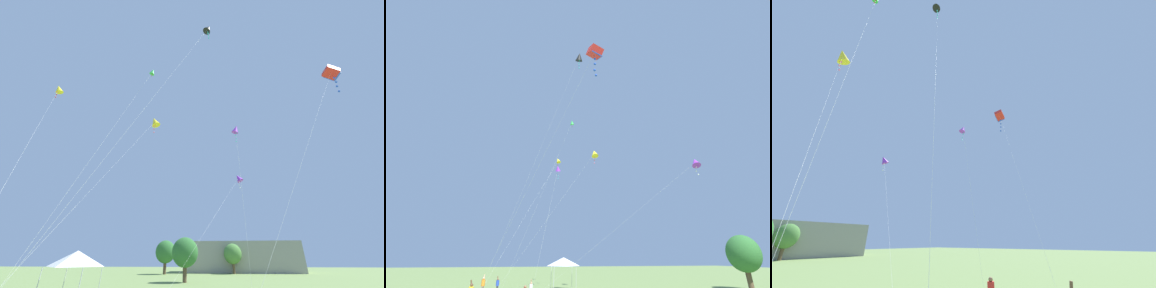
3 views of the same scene
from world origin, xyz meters
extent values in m
cube|color=gray|center=(10.15, 62.23, 3.92)|extent=(32.04, 13.00, 7.85)
cylinder|color=brown|center=(7.32, 54.47, 1.31)|extent=(0.69, 0.69, 2.61)
ellipsoid|color=#477A38|center=(7.32, 54.47, 4.60)|extent=(4.67, 4.21, 4.91)
cylinder|color=brown|center=(-10.19, 51.42, 1.43)|extent=(0.76, 0.76, 2.87)
ellipsoid|color=#2D662D|center=(-10.19, 51.42, 5.05)|extent=(5.14, 4.62, 5.39)
cylinder|color=brown|center=(-2.71, 30.53, 1.24)|extent=(0.65, 0.65, 2.48)
ellipsoid|color=#2D662D|center=(-2.71, 30.53, 4.37)|extent=(4.45, 4.00, 4.67)
cylinder|color=#B7B7BC|center=(-9.50, 8.50, 1.42)|extent=(0.05, 0.05, 2.84)
cylinder|color=#B7B7BC|center=(-6.66, 8.50, 1.42)|extent=(0.05, 0.05, 2.84)
pyramid|color=white|center=(-8.08, 7.08, 3.36)|extent=(3.15, 3.15, 1.04)
cylinder|color=silver|center=(3.87, 3.33, 6.10)|extent=(0.44, 2.01, 12.21)
cone|color=purple|center=(4.09, 4.33, 12.21)|extent=(0.81, 0.72, 0.74)
sphere|color=#2DBCD1|center=(4.13, 4.33, 11.87)|extent=(0.08, 0.08, 0.08)
sphere|color=#2DBCD1|center=(4.01, 4.27, 11.63)|extent=(0.08, 0.08, 0.08)
sphere|color=#2DBCD1|center=(4.07, 4.40, 11.40)|extent=(0.08, 0.08, 0.08)
sphere|color=#2DBCD1|center=(4.03, 4.37, 11.16)|extent=(0.08, 0.08, 0.08)
cylinder|color=silver|center=(-1.66, 2.02, 14.49)|extent=(8.31, 9.88, 28.97)
cone|color=black|center=(2.49, 6.96, 28.97)|extent=(1.62, 1.32, 1.48)
sphere|color=#2DBCD1|center=(2.46, 6.99, 28.35)|extent=(0.15, 0.15, 0.15)
sphere|color=#2DBCD1|center=(2.45, 6.90, 27.92)|extent=(0.15, 0.15, 0.15)
sphere|color=#2DBCD1|center=(2.50, 6.91, 27.49)|extent=(0.15, 0.15, 0.15)
sphere|color=#2DBCD1|center=(2.51, 6.91, 27.06)|extent=(0.15, 0.15, 0.15)
cylinder|color=silver|center=(-5.81, 3.33, 11.17)|extent=(3.38, 7.93, 22.33)
cone|color=green|center=(-4.13, 7.29, 22.33)|extent=(0.92, 0.87, 0.83)
sphere|color=red|center=(-4.16, 7.28, 21.96)|extent=(0.09, 0.09, 0.09)
sphere|color=red|center=(-4.20, 7.31, 21.70)|extent=(0.09, 0.09, 0.09)
cylinder|color=silver|center=(7.85, 1.57, 9.49)|extent=(12.00, 8.33, 18.99)
cube|color=red|center=(13.84, 5.73, 18.98)|extent=(1.53, 1.26, 1.33)
cube|color=blue|center=(13.84, 5.73, 18.64)|extent=(1.22, 1.01, 0.76)
sphere|color=blue|center=(13.89, 5.70, 18.22)|extent=(0.19, 0.19, 0.19)
sphere|color=blue|center=(13.91, 5.68, 17.69)|extent=(0.19, 0.19, 0.19)
sphere|color=blue|center=(13.81, 5.67, 17.16)|extent=(0.19, 0.19, 0.19)
sphere|color=blue|center=(13.86, 5.75, 16.63)|extent=(0.19, 0.19, 0.19)
cylinder|color=silver|center=(-5.95, 4.68, 8.87)|extent=(3.33, 12.03, 17.74)
cone|color=yellow|center=(-4.29, 10.70, 17.74)|extent=(1.41, 1.15, 1.44)
sphere|color=pink|center=(-4.29, 10.71, 17.10)|extent=(0.16, 0.16, 0.16)
sphere|color=pink|center=(-4.33, 10.67, 16.65)|extent=(0.16, 0.16, 0.16)
sphere|color=pink|center=(-4.27, 10.62, 16.21)|extent=(0.16, 0.16, 0.16)
cylinder|color=silver|center=(2.11, 11.06, 6.68)|extent=(7.77, 16.16, 13.35)
cone|color=purple|center=(6.00, 19.14, 13.35)|extent=(1.44, 1.32, 1.47)
sphere|color=white|center=(6.03, 19.08, 12.76)|extent=(0.14, 0.14, 0.14)
sphere|color=white|center=(5.97, 19.06, 12.36)|extent=(0.14, 0.14, 0.14)
sphere|color=white|center=(6.06, 19.16, 11.95)|extent=(0.14, 0.14, 0.14)
cylinder|color=silver|center=(-10.42, 1.88, 9.99)|extent=(7.94, 9.69, 19.98)
cone|color=yellow|center=(-14.38, 6.72, 19.98)|extent=(1.31, 1.29, 1.12)
sphere|color=red|center=(-14.40, 6.65, 19.47)|extent=(0.13, 0.13, 0.13)
sphere|color=red|center=(-14.36, 6.66, 19.12)|extent=(0.13, 0.13, 0.13)
sphere|color=red|center=(-14.36, 6.65, 18.76)|extent=(0.13, 0.13, 0.13)
camera|label=1|loc=(1.87, -9.97, 3.30)|focal=20.00mm
camera|label=2|loc=(29.05, 1.07, 3.78)|focal=24.00mm
camera|label=3|loc=(-8.51, -5.56, 3.45)|focal=20.00mm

